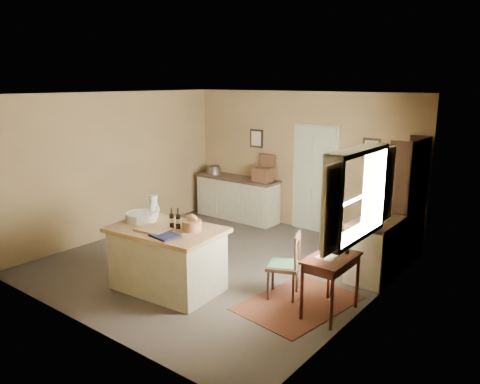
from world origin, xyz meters
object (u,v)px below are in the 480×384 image
at_px(right_cabinet, 376,248).
at_px(desk_chair, 283,266).
at_px(work_island, 167,257).
at_px(shelving_unit, 410,201).
at_px(sideboard, 238,197).
at_px(writing_desk, 331,265).

bearing_deg(right_cabinet, desk_chair, -117.32).
bearing_deg(work_island, shelving_unit, 48.43).
xyz_separation_m(sideboard, right_cabinet, (3.53, -1.16, -0.02)).
height_order(desk_chair, shelving_unit, shelving_unit).
bearing_deg(shelving_unit, right_cabinet, -99.38).
height_order(sideboard, right_cabinet, sideboard).
bearing_deg(sideboard, work_island, -67.79).
bearing_deg(desk_chair, work_island, -174.15).
xyz_separation_m(desk_chair, shelving_unit, (0.88, 2.34, 0.56)).
xyz_separation_m(work_island, shelving_unit, (2.31, 3.13, 0.53)).
bearing_deg(work_island, right_cabinet, 40.47).
bearing_deg(right_cabinet, shelving_unit, 80.62).
relative_size(work_island, shelving_unit, 0.81).
relative_size(work_island, writing_desk, 2.00).
bearing_deg(work_island, writing_desk, 14.04).
xyz_separation_m(work_island, sideboard, (-1.38, 3.37, -0.00)).
height_order(work_island, shelving_unit, shelving_unit).
distance_m(sideboard, right_cabinet, 3.72).
bearing_deg(desk_chair, right_cabinet, 39.52).
distance_m(desk_chair, shelving_unit, 2.57).
xyz_separation_m(work_island, right_cabinet, (2.16, 2.21, -0.02)).
distance_m(work_island, shelving_unit, 3.93).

